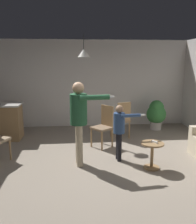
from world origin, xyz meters
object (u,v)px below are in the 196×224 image
(side_table_by_couch, at_px, (152,152))
(dining_chair_near_wall, at_px, (104,125))
(dining_chair_by_counter, at_px, (122,119))
(potted_plant_corner, at_px, (156,113))
(person_adult, at_px, (79,115))
(spare_remote_on_table, at_px, (155,142))
(person_child, at_px, (120,127))

(side_table_by_couch, height_order, dining_chair_near_wall, dining_chair_near_wall)
(dining_chair_by_counter, relative_size, potted_plant_corner, 1.11)
(person_adult, relative_size, spare_remote_on_table, 12.81)
(dining_chair_by_counter, height_order, spare_remote_on_table, dining_chair_by_counter)
(person_child, xyz_separation_m, dining_chair_near_wall, (-0.21, 0.90, -0.19))
(dining_chair_near_wall, bearing_deg, side_table_by_couch, 169.96)
(spare_remote_on_table, bearing_deg, dining_chair_near_wall, 120.59)
(side_table_by_couch, bearing_deg, person_adult, 167.42)
(person_child, bearing_deg, side_table_by_couch, 44.20)
(side_table_by_couch, xyz_separation_m, person_adult, (-1.38, 0.31, 0.71))
(dining_chair_near_wall, bearing_deg, dining_chair_by_counter, -82.57)
(person_adult, distance_m, dining_chair_near_wall, 1.32)
(side_table_by_couch, relative_size, dining_chair_by_counter, 0.52)
(dining_chair_by_counter, bearing_deg, potted_plant_corner, 13.06)
(dining_chair_by_counter, bearing_deg, dining_chair_near_wall, -152.97)
(person_child, distance_m, spare_remote_on_table, 0.78)
(potted_plant_corner, relative_size, spare_remote_on_table, 6.91)
(potted_plant_corner, bearing_deg, dining_chair_near_wall, -142.10)
(dining_chair_near_wall, height_order, spare_remote_on_table, dining_chair_near_wall)
(person_adult, distance_m, dining_chair_by_counter, 2.07)
(dining_chair_by_counter, xyz_separation_m, dining_chair_near_wall, (-0.55, -0.58, 0.00))
(dining_chair_near_wall, distance_m, potted_plant_corner, 2.23)
(person_child, relative_size, dining_chair_by_counter, 1.18)
(person_adult, height_order, dining_chair_near_wall, person_adult)
(side_table_by_couch, distance_m, dining_chair_near_wall, 1.58)
(side_table_by_couch, height_order, dining_chair_by_counter, dining_chair_by_counter)
(side_table_by_couch, xyz_separation_m, spare_remote_on_table, (0.04, -0.00, 0.21))
(person_adult, bearing_deg, dining_chair_by_counter, 138.63)
(dining_chair_by_counter, relative_size, spare_remote_on_table, 7.69)
(dining_chair_by_counter, distance_m, potted_plant_corner, 1.45)
(person_child, bearing_deg, spare_remote_on_table, 45.94)
(person_adult, xyz_separation_m, dining_chair_near_wall, (0.61, 1.06, -0.49))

